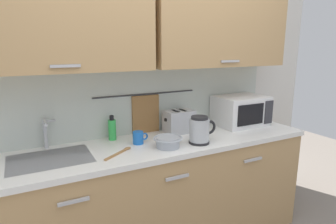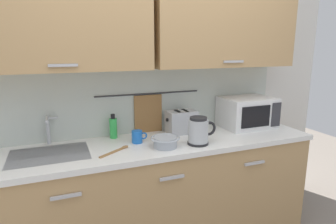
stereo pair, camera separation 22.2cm
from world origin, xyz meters
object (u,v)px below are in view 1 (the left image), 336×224
at_px(microwave, 241,110).
at_px(wooden_spoon, 121,152).
at_px(toaster, 179,121).
at_px(mixing_bowl, 168,141).
at_px(electric_kettle, 200,130).
at_px(dish_soap_bottle, 112,129).
at_px(mug_near_sink, 138,138).

bearing_deg(microwave, wooden_spoon, -171.03).
bearing_deg(toaster, mixing_bowl, -131.33).
xyz_separation_m(electric_kettle, dish_soap_bottle, (-0.56, 0.38, -0.01)).
bearing_deg(toaster, mug_near_sink, -163.83).
distance_m(electric_kettle, dish_soap_bottle, 0.68).
bearing_deg(toaster, electric_kettle, -89.93).
relative_size(electric_kettle, dish_soap_bottle, 1.16).
bearing_deg(mug_near_sink, electric_kettle, -25.21).
bearing_deg(electric_kettle, wooden_spoon, 172.64).
xyz_separation_m(mixing_bowl, wooden_spoon, (-0.34, 0.05, -0.04)).
distance_m(microwave, dish_soap_bottle, 1.20).
xyz_separation_m(microwave, electric_kettle, (-0.63, -0.27, -0.03)).
height_order(dish_soap_bottle, mixing_bowl, dish_soap_bottle).
relative_size(toaster, wooden_spoon, 1.05).
height_order(microwave, mug_near_sink, microwave).
bearing_deg(wooden_spoon, mug_near_sink, 34.23).
xyz_separation_m(mug_near_sink, toaster, (0.42, 0.12, 0.05)).
distance_m(dish_soap_bottle, wooden_spoon, 0.31).
bearing_deg(mixing_bowl, microwave, 15.40).
bearing_deg(electric_kettle, dish_soap_bottle, 146.11).
height_order(mug_near_sink, toaster, toaster).
relative_size(dish_soap_bottle, mixing_bowl, 0.92).
xyz_separation_m(microwave, wooden_spoon, (-1.23, -0.19, -0.13)).
bearing_deg(dish_soap_bottle, mug_near_sink, -51.24).
relative_size(electric_kettle, mixing_bowl, 1.06).
distance_m(electric_kettle, toaster, 0.32).
bearing_deg(mixing_bowl, electric_kettle, -5.67).
xyz_separation_m(microwave, mixing_bowl, (-0.89, -0.24, -0.09)).
relative_size(dish_soap_bottle, mug_near_sink, 1.63).
distance_m(dish_soap_bottle, mug_near_sink, 0.24).
distance_m(electric_kettle, mixing_bowl, 0.26).
bearing_deg(mixing_bowl, wooden_spoon, 171.35).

